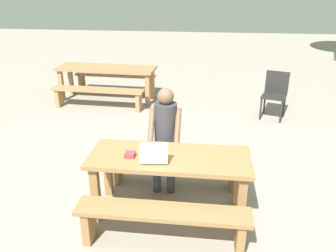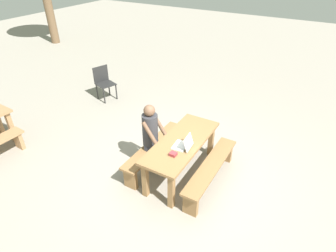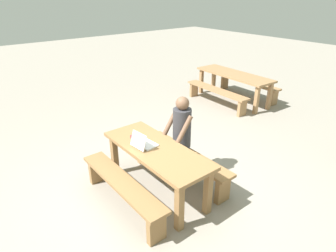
{
  "view_description": "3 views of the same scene",
  "coord_description": "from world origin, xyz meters",
  "px_view_note": "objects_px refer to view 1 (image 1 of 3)",
  "views": [
    {
      "loc": [
        0.39,
        -3.36,
        2.52
      ],
      "look_at": [
        -0.05,
        0.25,
        0.98
      ],
      "focal_mm": 37.08,
      "sensor_mm": 36.0,
      "label": 1
    },
    {
      "loc": [
        -3.56,
        -1.8,
        3.58
      ],
      "look_at": [
        -0.05,
        0.25,
        0.98
      ],
      "focal_mm": 30.12,
      "sensor_mm": 36.0,
      "label": 2
    },
    {
      "loc": [
        2.85,
        -2.08,
        2.74
      ],
      "look_at": [
        -0.05,
        0.25,
        0.98
      ],
      "focal_mm": 31.02,
      "sensor_mm": 36.0,
      "label": 3
    }
  ],
  "objects_px": {
    "picnic_table_mid": "(106,72)",
    "laptop": "(155,155)",
    "picnic_table_front": "(169,166)",
    "person_seated": "(165,133)",
    "small_pouch": "(130,155)",
    "plastic_chair": "(275,93)"
  },
  "relations": [
    {
      "from": "laptop",
      "to": "small_pouch",
      "type": "bearing_deg",
      "value": -13.51
    },
    {
      "from": "picnic_table_front",
      "to": "small_pouch",
      "type": "xyz_separation_m",
      "value": [
        -0.43,
        -0.07,
        0.15
      ]
    },
    {
      "from": "picnic_table_front",
      "to": "laptop",
      "type": "distance_m",
      "value": 0.26
    },
    {
      "from": "picnic_table_mid",
      "to": "laptop",
      "type": "bearing_deg",
      "value": -64.34
    },
    {
      "from": "person_seated",
      "to": "picnic_table_mid",
      "type": "height_order",
      "value": "person_seated"
    },
    {
      "from": "small_pouch",
      "to": "person_seated",
      "type": "bearing_deg",
      "value": 63.03
    },
    {
      "from": "picnic_table_front",
      "to": "picnic_table_mid",
      "type": "xyz_separation_m",
      "value": [
        -1.86,
        3.93,
        0.02
      ]
    },
    {
      "from": "picnic_table_front",
      "to": "person_seated",
      "type": "bearing_deg",
      "value": 102.02
    },
    {
      "from": "person_seated",
      "to": "plastic_chair",
      "type": "height_order",
      "value": "person_seated"
    },
    {
      "from": "laptop",
      "to": "person_seated",
      "type": "height_order",
      "value": "person_seated"
    },
    {
      "from": "person_seated",
      "to": "picnic_table_mid",
      "type": "bearing_deg",
      "value": 117.23
    },
    {
      "from": "picnic_table_mid",
      "to": "picnic_table_front",
      "type": "bearing_deg",
      "value": -61.97
    },
    {
      "from": "small_pouch",
      "to": "picnic_table_mid",
      "type": "bearing_deg",
      "value": 109.7
    },
    {
      "from": "laptop",
      "to": "person_seated",
      "type": "bearing_deg",
      "value": -97.92
    },
    {
      "from": "laptop",
      "to": "person_seated",
      "type": "relative_size",
      "value": 0.24
    },
    {
      "from": "small_pouch",
      "to": "picnic_table_mid",
      "type": "distance_m",
      "value": 4.25
    },
    {
      "from": "person_seated",
      "to": "plastic_chair",
      "type": "distance_m",
      "value": 3.28
    },
    {
      "from": "small_pouch",
      "to": "plastic_chair",
      "type": "xyz_separation_m",
      "value": [
        2.1,
        3.34,
        -0.28
      ]
    },
    {
      "from": "laptop",
      "to": "plastic_chair",
      "type": "distance_m",
      "value": 3.86
    },
    {
      "from": "laptop",
      "to": "picnic_table_mid",
      "type": "distance_m",
      "value": 4.39
    },
    {
      "from": "small_pouch",
      "to": "picnic_table_mid",
      "type": "relative_size",
      "value": 0.05
    },
    {
      "from": "laptop",
      "to": "small_pouch",
      "type": "relative_size",
      "value": 2.93
    }
  ]
}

